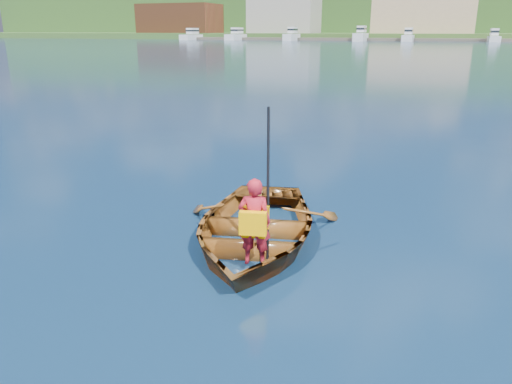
{
  "coord_description": "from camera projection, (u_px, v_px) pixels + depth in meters",
  "views": [
    {
      "loc": [
        2.11,
        -7.14,
        2.97
      ],
      "look_at": [
        -0.19,
        -0.8,
        0.78
      ],
      "focal_mm": 35.0,
      "sensor_mm": 36.0,
      "label": 1
    }
  ],
  "objects": [
    {
      "name": "waterfront_buildings",
      "position": [
        414.0,
        14.0,
        155.61
      ],
      "size": [
        202.0,
        16.0,
        14.0
      ],
      "color": "maroon",
      "rests_on": "ground"
    },
    {
      "name": "ground",
      "position": [
        284.0,
        225.0,
        7.99
      ],
      "size": [
        600.0,
        600.0,
        0.0
      ],
      "color": "#17344A",
      "rests_on": "ground"
    },
    {
      "name": "shoreline",
      "position": [
        443.0,
        12.0,
        216.32
      ],
      "size": [
        400.0,
        140.0,
        22.0
      ],
      "color": "#394F1D",
      "rests_on": "ground"
    },
    {
      "name": "marina_yachts",
      "position": [
        425.0,
        36.0,
        136.65
      ],
      "size": [
        141.86,
        12.55,
        4.42
      ],
      "color": "silver",
      "rests_on": "ground"
    },
    {
      "name": "child_paddler",
      "position": [
        255.0,
        221.0,
        6.27
      ],
      "size": [
        0.46,
        0.4,
        2.0
      ],
      "color": "#B01929",
      "rests_on": "ground"
    },
    {
      "name": "rowboat",
      "position": [
        254.0,
        228.0,
        7.28
      ],
      "size": [
        3.21,
        4.0,
        0.74
      ],
      "color": "brown",
      "rests_on": "ground"
    },
    {
      "name": "dock",
      "position": [
        447.0,
        40.0,
        139.33
      ],
      "size": [
        160.05,
        9.04,
        0.8
      ],
      "color": "#50483D",
      "rests_on": "ground"
    }
  ]
}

